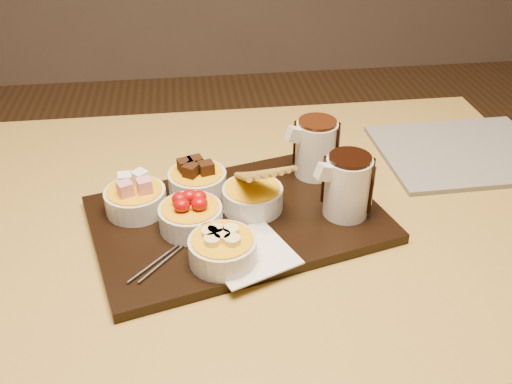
{
  "coord_description": "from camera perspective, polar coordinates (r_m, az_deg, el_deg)",
  "views": [
    {
      "loc": [
        -0.06,
        -0.8,
        1.31
      ],
      "look_at": [
        0.04,
        -0.04,
        0.81
      ],
      "focal_mm": 40.0,
      "sensor_mm": 36.0,
      "label": 1
    }
  ],
  "objects": [
    {
      "name": "dining_table",
      "position": [
        1.03,
        -2.62,
        -6.29
      ],
      "size": [
        1.2,
        0.8,
        0.75
      ],
      "color": "#B19242",
      "rests_on": "ground"
    },
    {
      "name": "serving_board",
      "position": [
        0.94,
        -1.82,
        -2.74
      ],
      "size": [
        0.52,
        0.41,
        0.02
      ],
      "primitive_type": "cube",
      "rotation": [
        0.0,
        0.0,
        0.25
      ],
      "color": "black",
      "rests_on": "dining_table"
    },
    {
      "name": "napkin",
      "position": [
        0.85,
        -0.74,
        -6.14
      ],
      "size": [
        0.16,
        0.16,
        0.0
      ],
      "primitive_type": "cube",
      "rotation": [
        0.0,
        0.0,
        0.39
      ],
      "color": "white",
      "rests_on": "serving_board"
    },
    {
      "name": "bowl_marshmallows",
      "position": [
        0.95,
        -11.94,
        -0.84
      ],
      "size": [
        0.1,
        0.1,
        0.04
      ],
      "primitive_type": "cylinder",
      "color": "silver",
      "rests_on": "serving_board"
    },
    {
      "name": "bowl_cake",
      "position": [
        0.98,
        -5.87,
        0.95
      ],
      "size": [
        0.1,
        0.1,
        0.04
      ],
      "primitive_type": "cylinder",
      "color": "silver",
      "rests_on": "serving_board"
    },
    {
      "name": "bowl_strawberries",
      "position": [
        0.9,
        -6.54,
        -2.57
      ],
      "size": [
        0.1,
        0.1,
        0.04
      ],
      "primitive_type": "cylinder",
      "color": "silver",
      "rests_on": "serving_board"
    },
    {
      "name": "bowl_biscotti",
      "position": [
        0.94,
        -0.35,
        -0.62
      ],
      "size": [
        0.1,
        0.1,
        0.04
      ],
      "primitive_type": "cylinder",
      "color": "silver",
      "rests_on": "serving_board"
    },
    {
      "name": "bowl_bananas",
      "position": [
        0.83,
        -3.34,
        -5.85
      ],
      "size": [
        0.1,
        0.1,
        0.04
      ],
      "primitive_type": "cylinder",
      "color": "silver",
      "rests_on": "serving_board"
    },
    {
      "name": "pitcher_dark_chocolate",
      "position": [
        0.92,
        9.12,
        0.5
      ],
      "size": [
        0.09,
        0.09,
        0.1
      ],
      "primitive_type": "cylinder",
      "rotation": [
        0.0,
        0.0,
        0.25
      ],
      "color": "silver",
      "rests_on": "serving_board"
    },
    {
      "name": "pitcher_milk_chocolate",
      "position": [
        1.02,
        6.01,
        4.28
      ],
      "size": [
        0.09,
        0.09,
        0.1
      ],
      "primitive_type": "cylinder",
      "rotation": [
        0.0,
        0.0,
        0.25
      ],
      "color": "silver",
      "rests_on": "serving_board"
    },
    {
      "name": "fondue_skewers",
      "position": [
        0.89,
        -6.64,
        -4.4
      ],
      "size": [
        0.21,
        0.2,
        0.01
      ],
      "primitive_type": null,
      "rotation": [
        0.0,
        0.0,
        -0.76
      ],
      "color": "silver",
      "rests_on": "serving_board"
    },
    {
      "name": "newspaper",
      "position": [
        1.21,
        20.02,
        3.74
      ],
      "size": [
        0.33,
        0.27,
        0.01
      ],
      "primitive_type": "cube",
      "rotation": [
        0.0,
        0.0,
        0.02
      ],
      "color": "beige",
      "rests_on": "dining_table"
    }
  ]
}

